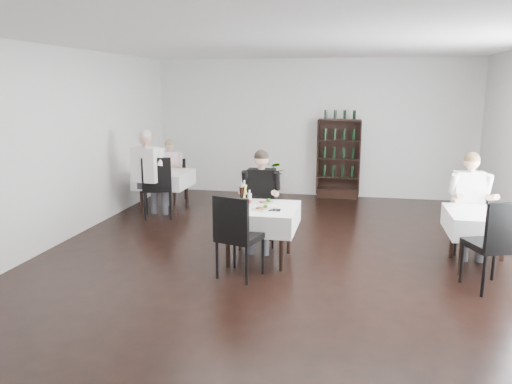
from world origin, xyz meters
TOP-DOWN VIEW (x-y plane):
  - room_shell at (0.00, 0.00)m, footprint 9.00×9.00m
  - wine_shelf at (0.60, 4.31)m, footprint 0.90×0.28m
  - main_table at (-0.30, 0.00)m, footprint 1.03×1.03m
  - left_table at (-2.70, 2.50)m, footprint 0.98×0.98m
  - right_table at (2.70, 0.30)m, footprint 0.98×0.98m
  - potted_tree at (-0.85, 4.08)m, footprint 0.87×0.80m
  - main_chair_far at (-0.45, 0.75)m, footprint 0.52×0.52m
  - main_chair_near at (-0.45, -0.73)m, footprint 0.62×0.62m
  - left_chair_far at (-2.74, 3.31)m, footprint 0.54×0.54m
  - left_chair_near at (-2.58, 1.86)m, footprint 0.68×0.68m
  - right_chair_far at (2.66, 1.04)m, footprint 0.52×0.52m
  - right_chair_near at (2.64, -0.52)m, footprint 0.66×0.67m
  - diner_main at (-0.39, 0.52)m, footprint 0.57×0.58m
  - diner_left_far at (-2.81, 3.12)m, footprint 0.57×0.61m
  - diner_left_near at (-2.72, 1.85)m, footprint 0.66×0.67m
  - diner_right_far at (2.60, 0.82)m, footprint 0.59×0.60m
  - plate_far at (-0.26, 0.21)m, footprint 0.23×0.23m
  - plate_near at (-0.24, -0.15)m, footprint 0.28×0.28m
  - pilsner_dark at (-0.54, -0.03)m, footprint 0.08×0.08m
  - pilsner_lager at (-0.55, 0.15)m, footprint 0.08×0.08m
  - coke_bottle at (-0.43, -0.04)m, footprint 0.06×0.06m
  - napkin_cutlery at (-0.07, -0.14)m, footprint 0.17×0.18m
  - pepper_mill at (2.77, 0.35)m, footprint 0.05×0.05m

SIDE VIEW (x-z plane):
  - potted_tree at x=-0.85m, z-range 0.00..0.82m
  - left_chair_far at x=-2.74m, z-range 0.06..0.95m
  - main_chair_far at x=-0.45m, z-range 0.07..0.99m
  - right_chair_far at x=2.66m, z-range 0.08..1.15m
  - main_chair_near at x=-0.45m, z-range 0.08..1.16m
  - left_table at x=-2.70m, z-range 0.24..1.01m
  - right_table at x=2.70m, z-range 0.24..1.01m
  - main_table at x=-0.30m, z-range 0.24..1.01m
  - right_chair_near at x=2.64m, z-range 0.08..1.20m
  - left_chair_near at x=-2.58m, z-range 0.08..1.24m
  - diner_left_far at x=-2.81m, z-range 0.11..1.44m
  - napkin_cutlery at x=-0.07m, z-range 0.77..0.78m
  - plate_near at x=-0.24m, z-range 0.75..0.82m
  - plate_far at x=-0.26m, z-range 0.75..0.82m
  - pepper_mill at x=2.77m, z-range 0.77..0.87m
  - wine_shelf at x=0.60m, z-range -0.03..1.72m
  - diner_main at x=-0.39m, z-range 0.12..1.61m
  - coke_bottle at x=-0.43m, z-range 0.75..0.99m
  - diner_right_far at x=2.60m, z-range 0.12..1.62m
  - pilsner_lager at x=-0.55m, z-range 0.74..1.08m
  - pilsner_dark at x=-0.54m, z-range 0.74..1.08m
  - diner_left_near at x=-2.72m, z-range 0.13..1.79m
  - room_shell at x=0.00m, z-range -3.00..6.00m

